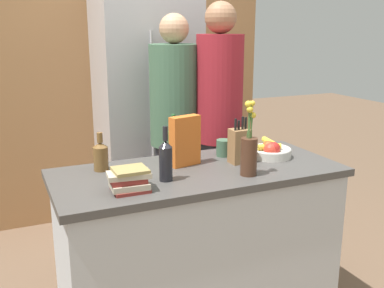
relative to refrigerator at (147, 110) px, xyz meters
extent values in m
cube|color=silver|center=(-0.18, -1.41, -0.55)|extent=(1.49, 0.65, 0.87)
cube|color=#474442|center=(-0.18, -1.41, -0.09)|extent=(1.55, 0.68, 0.04)
cube|color=#AD7A4C|center=(-0.18, 0.36, 0.31)|extent=(2.75, 0.12, 2.60)
cube|color=#B7B7BC|center=(0.00, 0.00, 0.00)|extent=(0.78, 0.60, 1.97)
cylinder|color=#B7B7BC|center=(-0.06, -0.31, 0.10)|extent=(0.02, 0.02, 1.09)
cylinder|color=silver|center=(0.31, -1.37, -0.05)|extent=(0.24, 0.24, 0.05)
torus|color=silver|center=(0.31, -1.37, -0.03)|extent=(0.24, 0.24, 0.02)
sphere|color=red|center=(0.30, -1.38, -0.02)|extent=(0.07, 0.07, 0.07)
sphere|color=#C64C23|center=(0.29, -1.37, -0.01)|extent=(0.08, 0.08, 0.08)
sphere|color=red|center=(0.28, -1.40, -0.02)|extent=(0.08, 0.08, 0.08)
sphere|color=red|center=(0.30, -1.41, -0.01)|extent=(0.08, 0.08, 0.08)
cylinder|color=yellow|center=(0.29, -1.38, -0.01)|extent=(0.14, 0.06, 0.03)
cylinder|color=yellow|center=(0.32, -1.34, 0.00)|extent=(0.06, 0.18, 0.03)
cube|color=olive|center=(0.08, -1.39, 0.02)|extent=(0.10, 0.09, 0.19)
cylinder|color=black|center=(0.04, -1.40, 0.15)|extent=(0.01, 0.01, 0.08)
cylinder|color=black|center=(0.07, -1.40, 0.14)|extent=(0.01, 0.01, 0.06)
cylinder|color=black|center=(0.09, -1.40, 0.15)|extent=(0.01, 0.01, 0.08)
cylinder|color=black|center=(0.12, -1.39, 0.15)|extent=(0.01, 0.01, 0.07)
cylinder|color=#4C2D1E|center=(0.02, -1.60, 0.02)|extent=(0.08, 0.08, 0.20)
cylinder|color=#477538|center=(0.03, -1.60, 0.18)|extent=(0.01, 0.02, 0.12)
sphere|color=gold|center=(0.03, -1.60, 0.24)|extent=(0.03, 0.03, 0.03)
cylinder|color=#477538|center=(0.02, -1.59, 0.21)|extent=(0.03, 0.02, 0.17)
sphere|color=gold|center=(0.03, -1.59, 0.29)|extent=(0.04, 0.04, 0.04)
cylinder|color=#477538|center=(0.01, -1.60, 0.21)|extent=(0.01, 0.02, 0.17)
sphere|color=gold|center=(0.01, -1.59, 0.30)|extent=(0.04, 0.04, 0.04)
cylinder|color=#477538|center=(0.02, -1.60, 0.20)|extent=(0.01, 0.01, 0.15)
sphere|color=gold|center=(0.01, -1.60, 0.27)|extent=(0.03, 0.03, 0.03)
cylinder|color=#477538|center=(0.02, -1.61, 0.21)|extent=(0.02, 0.01, 0.18)
sphere|color=gold|center=(0.02, -1.61, 0.30)|extent=(0.03, 0.03, 0.03)
cube|color=orange|center=(-0.22, -1.31, 0.06)|extent=(0.18, 0.10, 0.28)
cylinder|color=#42664C|center=(0.07, -1.23, -0.03)|extent=(0.09, 0.09, 0.10)
torus|color=#42664C|center=(0.06, -1.18, -0.02)|extent=(0.01, 0.07, 0.07)
cube|color=maroon|center=(-0.61, -1.58, -0.07)|extent=(0.17, 0.14, 0.02)
cube|color=#B7A88E|center=(-0.61, -1.58, -0.04)|extent=(0.18, 0.15, 0.03)
cube|color=maroon|center=(-0.62, -1.58, -0.02)|extent=(0.17, 0.12, 0.02)
cube|color=#B7A88E|center=(-0.61, -1.58, 0.01)|extent=(0.21, 0.13, 0.02)
cube|color=#99844C|center=(-0.60, -1.57, 0.03)|extent=(0.16, 0.14, 0.02)
cylinder|color=#286633|center=(-0.22, -1.15, 0.01)|extent=(0.06, 0.06, 0.16)
cone|color=#286633|center=(-0.22, -1.15, 0.10)|extent=(0.06, 0.06, 0.03)
cylinder|color=#286633|center=(-0.22, -1.15, 0.15)|extent=(0.02, 0.02, 0.07)
cylinder|color=black|center=(-0.40, -1.51, 0.01)|extent=(0.07, 0.07, 0.17)
cone|color=black|center=(-0.40, -1.51, 0.11)|extent=(0.07, 0.07, 0.03)
cylinder|color=black|center=(-0.40, -1.51, 0.17)|extent=(0.03, 0.03, 0.07)
cylinder|color=brown|center=(-0.66, -1.21, -0.01)|extent=(0.08, 0.08, 0.13)
cone|color=brown|center=(-0.66, -1.21, 0.07)|extent=(0.08, 0.08, 0.02)
cylinder|color=brown|center=(-0.66, -1.21, 0.11)|extent=(0.03, 0.03, 0.05)
cube|color=#383842|center=(0.01, -0.60, -0.57)|extent=(0.32, 0.27, 0.84)
cylinder|color=#42664C|center=(0.01, -0.60, 0.20)|extent=(0.35, 0.35, 0.70)
sphere|color=tan|center=(0.01, -0.60, 0.66)|extent=(0.20, 0.20, 0.20)
cube|color=#383842|center=(0.27, -0.77, -0.55)|extent=(0.28, 0.22, 0.88)
cylinder|color=maroon|center=(0.27, -0.77, 0.26)|extent=(0.32, 0.32, 0.73)
sphere|color=#996B4C|center=(0.27, -0.77, 0.73)|extent=(0.21, 0.21, 0.21)
camera|label=1|loc=(-1.14, -3.50, 0.67)|focal=42.00mm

